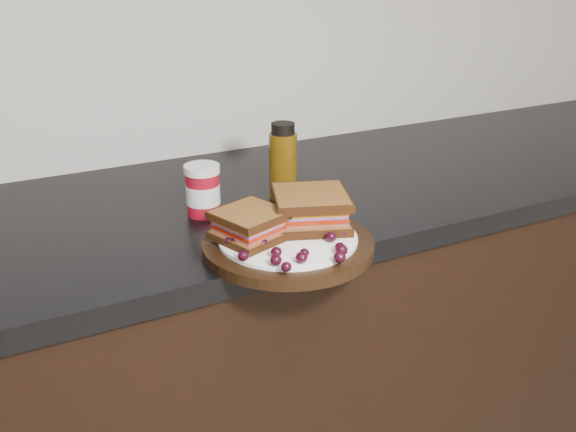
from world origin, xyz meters
The scene contains 31 objects.
base_cabinets centered at (0.00, 1.70, 0.43)m, with size 3.96×0.58×0.86m, color black.
countertop centered at (0.00, 1.70, 0.88)m, with size 3.98×0.60×0.04m, color black.
plate centered at (0.05, 1.44, 0.91)m, with size 0.28×0.28×0.02m, color black.
sandwich_left centered at (-0.01, 1.46, 0.95)m, with size 0.10×0.10×0.05m, color brown, non-canonical shape.
sandwich_right centered at (0.10, 1.47, 0.95)m, with size 0.12×0.12×0.06m, color brown, non-canonical shape.
grape_0 centered at (-0.05, 1.40, 0.93)m, with size 0.02×0.02×0.02m, color black.
grape_1 centered at (0.00, 1.38, 0.93)m, with size 0.02×0.02×0.02m, color black.
grape_2 centered at (-0.02, 1.36, 0.93)m, with size 0.02×0.02×0.02m, color black.
grape_3 centered at (-0.01, 1.33, 0.93)m, with size 0.02×0.02×0.01m, color black.
grape_4 centered at (0.02, 1.35, 0.93)m, with size 0.02×0.02×0.02m, color black.
grape_5 centered at (0.03, 1.36, 0.93)m, with size 0.02×0.02×0.01m, color black.
grape_6 centered at (0.07, 1.32, 0.93)m, with size 0.02×0.02×0.02m, color black.
grape_7 centered at (0.09, 1.34, 0.93)m, with size 0.02×0.02×0.02m, color black.
grape_8 centered at (0.09, 1.36, 0.93)m, with size 0.02×0.02×0.01m, color black.
grape_9 centered at (0.10, 1.39, 0.93)m, with size 0.02×0.02×0.02m, color black.
grape_10 centered at (0.13, 1.40, 0.93)m, with size 0.02×0.02×0.02m, color black.
grape_11 centered at (0.13, 1.42, 0.93)m, with size 0.02×0.02×0.02m, color black.
grape_12 centered at (0.13, 1.43, 0.93)m, with size 0.02×0.02×0.02m, color black.
grape_13 centered at (0.14, 1.46, 0.93)m, with size 0.02×0.02×0.02m, color black.
grape_14 centered at (0.11, 1.48, 0.93)m, with size 0.02×0.02×0.02m, color black.
grape_15 centered at (0.08, 1.47, 0.93)m, with size 0.02×0.02×0.02m, color black.
grape_16 centered at (-0.01, 1.49, 0.93)m, with size 0.02×0.02×0.02m, color black.
grape_17 centered at (0.00, 1.47, 0.93)m, with size 0.02×0.02×0.02m, color black.
grape_18 centered at (-0.03, 1.46, 0.93)m, with size 0.02×0.02×0.02m, color black.
grape_19 centered at (-0.04, 1.45, 0.93)m, with size 0.02×0.02×0.02m, color black.
grape_20 centered at (-0.01, 1.42, 0.93)m, with size 0.02×0.02×0.02m, color black.
grape_21 centered at (0.00, 1.46, 0.93)m, with size 0.01×0.01×0.01m, color black.
grape_22 centered at (-0.01, 1.46, 0.93)m, with size 0.02×0.02×0.02m, color black.
grape_23 centered at (-0.05, 1.45, 0.93)m, with size 0.02×0.02×0.02m, color black.
condiment_jar centered at (-0.02, 1.65, 0.95)m, with size 0.06×0.06×0.10m, color maroon.
oil_bottle centered at (0.15, 1.66, 0.98)m, with size 0.05×0.05×0.15m, color #4C3207.
Camera 1 is at (-0.39, 0.60, 1.36)m, focal length 40.00 mm.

